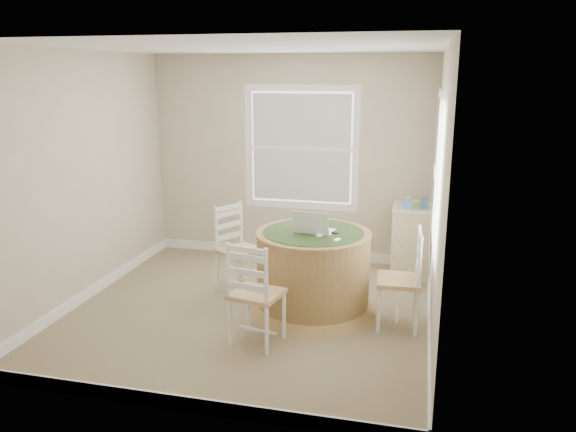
% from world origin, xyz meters
% --- Properties ---
extents(room, '(3.64, 3.64, 2.64)m').
position_xyz_m(room, '(0.17, 0.16, 1.30)').
color(room, '#847554').
rests_on(room, ground).
extents(round_table, '(1.34, 1.34, 0.84)m').
position_xyz_m(round_table, '(0.63, 0.19, 0.45)').
color(round_table, '#A37B49').
rests_on(round_table, ground).
extents(chair_left, '(0.55, 0.56, 0.95)m').
position_xyz_m(chair_left, '(-0.26, 0.50, 0.47)').
color(chair_left, white).
rests_on(chair_left, ground).
extents(chair_near, '(0.49, 0.48, 0.95)m').
position_xyz_m(chair_near, '(0.28, -0.65, 0.47)').
color(chair_near, white).
rests_on(chair_near, ground).
extents(chair_right, '(0.42, 0.44, 0.95)m').
position_xyz_m(chair_right, '(1.49, -0.02, 0.47)').
color(chair_right, white).
rests_on(chair_right, ground).
extents(laptop, '(0.39, 0.35, 0.25)m').
position_xyz_m(laptop, '(0.63, 0.17, 0.87)').
color(laptop, white).
rests_on(laptop, round_table).
extents(mouse, '(0.09, 0.12, 0.04)m').
position_xyz_m(mouse, '(0.71, 0.05, 0.84)').
color(mouse, white).
rests_on(mouse, round_table).
extents(phone, '(0.06, 0.10, 0.02)m').
position_xyz_m(phone, '(0.90, -0.04, 0.83)').
color(phone, '#B7BABF').
rests_on(phone, round_table).
extents(keys, '(0.07, 0.06, 0.02)m').
position_xyz_m(keys, '(0.84, 0.18, 0.84)').
color(keys, black).
rests_on(keys, round_table).
extents(corner_chest, '(0.49, 0.63, 0.84)m').
position_xyz_m(corner_chest, '(1.56, 1.49, 0.42)').
color(corner_chest, beige).
rests_on(corner_chest, ground).
extents(tissue_box, '(0.12, 0.12, 0.10)m').
position_xyz_m(tissue_box, '(1.49, 1.38, 0.89)').
color(tissue_box, '#568AC6').
rests_on(tissue_box, corner_chest).
extents(box_yellow, '(0.15, 0.10, 0.06)m').
position_xyz_m(box_yellow, '(1.62, 1.55, 0.87)').
color(box_yellow, '#D4E651').
rests_on(box_yellow, corner_chest).
extents(box_blue, '(0.08, 0.08, 0.12)m').
position_xyz_m(box_blue, '(1.70, 1.41, 0.90)').
color(box_blue, '#386CA9').
rests_on(box_blue, corner_chest).
extents(cup_cream, '(0.07, 0.07, 0.09)m').
position_xyz_m(cup_cream, '(1.49, 1.65, 0.88)').
color(cup_cream, beige).
rests_on(cup_cream, corner_chest).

